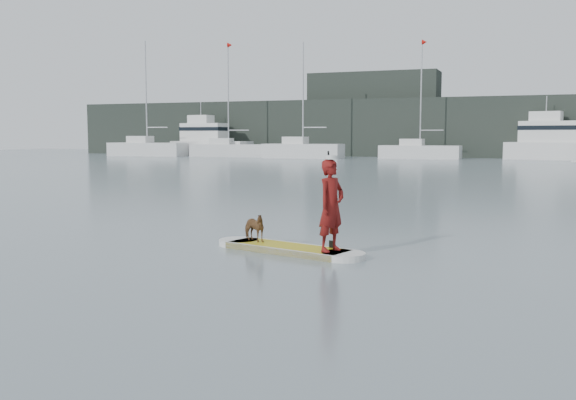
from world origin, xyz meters
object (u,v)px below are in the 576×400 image
(paddleboard, at_px, (288,249))
(sailboat_a, at_px, (147,148))
(motor_yacht_a, at_px, (557,142))
(motor_yacht_b, at_px, (208,141))
(dog, at_px, (253,227))
(paddler, at_px, (331,205))
(sailboat_c, at_px, (302,150))
(sailboat_d, at_px, (419,150))
(sailboat_b, at_px, (228,149))

(paddleboard, xyz_separation_m, sailboat_a, (-34.77, 47.64, 0.79))
(motor_yacht_a, xyz_separation_m, motor_yacht_b, (-35.08, -1.40, -0.00))
(dog, relative_size, motor_yacht_a, 0.07)
(paddler, relative_size, dog, 2.49)
(sailboat_a, xyz_separation_m, sailboat_c, (17.84, -0.08, -0.03))
(sailboat_a, height_order, sailboat_d, sailboat_a)
(dog, height_order, motor_yacht_a, motor_yacht_a)
(sailboat_a, xyz_separation_m, motor_yacht_b, (5.76, 3.21, 0.78))
(sailboat_b, xyz_separation_m, sailboat_d, (19.69, 1.08, -0.02))
(paddler, height_order, sailboat_c, sailboat_c)
(sailboat_c, bearing_deg, paddleboard, -70.83)
(sailboat_c, height_order, motor_yacht_a, sailboat_c)
(paddler, height_order, motor_yacht_a, motor_yacht_a)
(paddleboard, height_order, paddler, paddler)
(paddler, height_order, sailboat_b, sailboat_b)
(paddleboard, height_order, sailboat_b, sailboat_b)
(sailboat_a, bearing_deg, sailboat_d, 1.78)
(paddler, relative_size, sailboat_b, 0.14)
(paddler, xyz_separation_m, sailboat_c, (-17.88, 47.81, -0.14))
(motor_yacht_a, bearing_deg, dog, -86.48)
(sailboat_b, height_order, motor_yacht_b, sailboat_b)
(sailboat_a, height_order, motor_yacht_a, sailboat_a)
(sailboat_c, xyz_separation_m, sailboat_d, (10.89, 2.58, -0.03))
(paddleboard, bearing_deg, motor_yacht_a, 98.76)
(sailboat_b, distance_m, motor_yacht_a, 31.97)
(sailboat_a, distance_m, sailboat_b, 9.15)
(sailboat_a, distance_m, sailboat_d, 28.84)
(sailboat_a, height_order, sailboat_b, sailboat_a)
(paddleboard, xyz_separation_m, motor_yacht_a, (6.07, 52.24, 1.57))
(sailboat_c, distance_m, motor_yacht_b, 12.54)
(sailboat_d, xyz_separation_m, motor_yacht_b, (-22.97, 0.71, 0.84))
(paddleboard, distance_m, sailboat_c, 50.48)
(sailboat_a, distance_m, motor_yacht_a, 41.11)
(sailboat_b, xyz_separation_m, sailboat_c, (8.80, -1.50, 0.01))
(sailboat_a, relative_size, motor_yacht_b, 1.35)
(sailboat_d, xyz_separation_m, motor_yacht_a, (12.11, 2.10, 0.84))
(motor_yacht_a, height_order, motor_yacht_b, motor_yacht_a)
(sailboat_a, bearing_deg, sailboat_b, 5.73)
(paddler, xyz_separation_m, motor_yacht_a, (5.13, 52.50, 0.67))
(paddleboard, distance_m, motor_yacht_a, 52.61)
(sailboat_d, relative_size, motor_yacht_a, 1.10)
(paddler, bearing_deg, motor_yacht_b, 51.70)
(motor_yacht_a, bearing_deg, paddleboard, -85.54)
(dog, bearing_deg, motor_yacht_a, 19.73)
(paddleboard, height_order, motor_yacht_a, motor_yacht_a)
(sailboat_a, distance_m, sailboat_c, 17.84)
(sailboat_b, bearing_deg, paddleboard, -70.04)
(paddleboard, distance_m, motor_yacht_b, 58.56)
(sailboat_a, bearing_deg, sailboat_c, -3.46)
(dog, bearing_deg, sailboat_c, 46.08)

